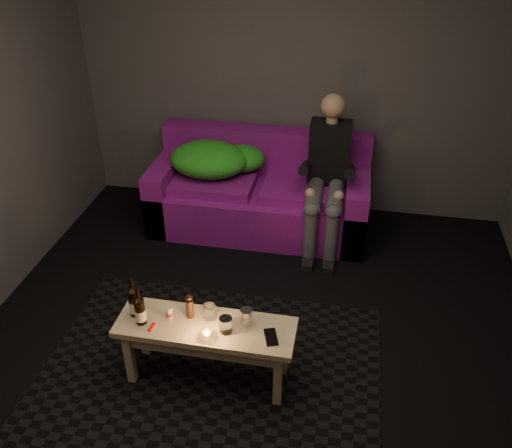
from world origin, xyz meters
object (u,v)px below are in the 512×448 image
(coffee_table, at_px, (206,335))
(steel_cup, at_px, (246,317))
(beer_bottle_a, at_px, (134,301))
(beer_bottle_b, at_px, (140,310))
(sofa, at_px, (261,194))
(person, at_px, (327,172))

(coffee_table, relative_size, steel_cup, 10.53)
(beer_bottle_a, xyz_separation_m, beer_bottle_b, (0.06, -0.07, -0.00))
(sofa, height_order, person, person)
(coffee_table, xyz_separation_m, beer_bottle_b, (-0.39, -0.05, 0.18))
(beer_bottle_a, relative_size, steel_cup, 2.64)
(sofa, relative_size, person, 1.50)
(coffee_table, distance_m, beer_bottle_a, 0.49)
(coffee_table, height_order, beer_bottle_a, beer_bottle_a)
(person, height_order, beer_bottle_a, person)
(coffee_table, bearing_deg, beer_bottle_a, 178.04)
(person, bearing_deg, sofa, 165.26)
(sofa, relative_size, steel_cup, 18.43)
(sofa, xyz_separation_m, beer_bottle_b, (-0.39, -2.00, 0.25))
(beer_bottle_b, bearing_deg, person, 61.57)
(sofa, distance_m, steel_cup, 1.91)
(beer_bottle_a, bearing_deg, steel_cup, 3.84)
(person, bearing_deg, steel_cup, -101.65)
(steel_cup, bearing_deg, beer_bottle_b, -169.96)
(steel_cup, bearing_deg, sofa, 97.52)
(sofa, height_order, steel_cup, sofa)
(beer_bottle_a, bearing_deg, beer_bottle_b, -46.03)
(sofa, bearing_deg, person, -14.74)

